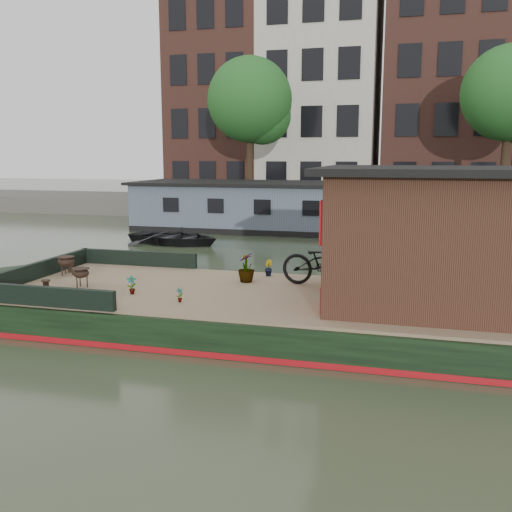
% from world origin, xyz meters
% --- Properties ---
extents(ground, '(120.00, 120.00, 0.00)m').
position_xyz_m(ground, '(0.00, 0.00, 0.00)').
color(ground, '#2C3924').
rests_on(ground, ground).
extents(houseboat_hull, '(14.01, 4.02, 0.60)m').
position_xyz_m(houseboat_hull, '(-1.33, 0.00, 0.27)').
color(houseboat_hull, black).
rests_on(houseboat_hull, ground).
extents(houseboat_deck, '(11.80, 3.80, 0.05)m').
position_xyz_m(houseboat_deck, '(0.00, 0.00, 0.62)').
color(houseboat_deck, '#907359').
rests_on(houseboat_deck, houseboat_hull).
extents(bow_bulwark, '(3.00, 4.00, 0.35)m').
position_xyz_m(bow_bulwark, '(-5.07, 0.00, 0.82)').
color(bow_bulwark, black).
rests_on(bow_bulwark, houseboat_deck).
extents(cabin, '(4.00, 3.50, 2.42)m').
position_xyz_m(cabin, '(2.19, 0.00, 1.88)').
color(cabin, black).
rests_on(cabin, houseboat_deck).
extents(bicycle, '(1.93, 0.91, 0.98)m').
position_xyz_m(bicycle, '(0.20, 0.88, 1.14)').
color(bicycle, black).
rests_on(bicycle, houseboat_deck).
extents(potted_plant_a, '(0.23, 0.21, 0.36)m').
position_xyz_m(potted_plant_a, '(-3.29, -0.74, 0.83)').
color(potted_plant_a, brown).
rests_on(potted_plant_a, houseboat_deck).
extents(potted_plant_b, '(0.24, 0.25, 0.36)m').
position_xyz_m(potted_plant_b, '(-1.18, 1.57, 0.83)').
color(potted_plant_b, maroon).
rests_on(potted_plant_b, houseboat_deck).
extents(potted_plant_d, '(0.41, 0.41, 0.62)m').
position_xyz_m(potted_plant_d, '(-1.47, 0.87, 0.96)').
color(potted_plant_d, brown).
rests_on(potted_plant_d, houseboat_deck).
extents(potted_plant_e, '(0.15, 0.17, 0.27)m').
position_xyz_m(potted_plant_e, '(-2.18, -1.06, 0.78)').
color(potted_plant_e, brown).
rests_on(potted_plant_e, houseboat_deck).
extents(brazier_front, '(0.48, 0.48, 0.40)m').
position_xyz_m(brazier_front, '(-4.53, -0.48, 0.85)').
color(brazier_front, black).
rests_on(brazier_front, houseboat_deck).
extents(brazier_rear, '(0.47, 0.47, 0.42)m').
position_xyz_m(brazier_rear, '(-5.51, 0.48, 0.86)').
color(brazier_rear, black).
rests_on(brazier_rear, houseboat_deck).
extents(bollard_port, '(0.17, 0.17, 0.19)m').
position_xyz_m(bollard_port, '(-5.60, 0.78, 0.74)').
color(bollard_port, black).
rests_on(bollard_port, houseboat_deck).
extents(bollard_stbd, '(0.17, 0.17, 0.20)m').
position_xyz_m(bollard_stbd, '(-5.11, -0.84, 0.75)').
color(bollard_stbd, black).
rests_on(bollard_stbd, houseboat_deck).
extents(dinghy, '(4.00, 3.18, 0.74)m').
position_xyz_m(dinghy, '(-6.67, 9.20, 0.37)').
color(dinghy, black).
rests_on(dinghy, ground).
extents(far_houseboat, '(20.40, 4.40, 2.11)m').
position_xyz_m(far_houseboat, '(0.00, 14.00, 0.97)').
color(far_houseboat, '#515A6C').
rests_on(far_houseboat, ground).
extents(quay, '(60.00, 6.00, 0.90)m').
position_xyz_m(quay, '(0.00, 20.50, 0.45)').
color(quay, '#47443F').
rests_on(quay, ground).
extents(townhouse_row, '(27.25, 8.00, 16.50)m').
position_xyz_m(townhouse_row, '(0.15, 27.50, 7.90)').
color(townhouse_row, brown).
rests_on(townhouse_row, ground).
extents(tree_left, '(4.40, 4.40, 7.40)m').
position_xyz_m(tree_left, '(-6.36, 19.07, 5.89)').
color(tree_left, '#332316').
rests_on(tree_left, quay).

